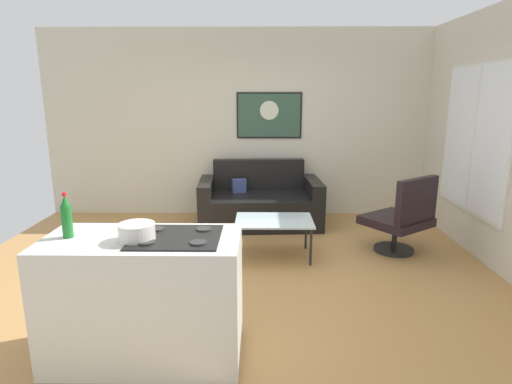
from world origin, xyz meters
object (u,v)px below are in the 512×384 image
at_px(mixing_bowl, 137,232).
at_px(wall_painting, 269,115).
at_px(armchair, 402,218).
at_px(soda_bottle, 67,217).
at_px(couch, 260,204).
at_px(coffee_table, 274,223).

xyz_separation_m(mixing_bowl, wall_painting, (0.95, 3.78, 0.58)).
bearing_deg(armchair, soda_bottle, -145.75).
height_order(armchair, mixing_bowl, mixing_bowl).
height_order(couch, wall_painting, wall_painting).
xyz_separation_m(armchair, mixing_bowl, (-2.49, -2.10, 0.52)).
bearing_deg(coffee_table, armchair, 4.64).
bearing_deg(armchair, mixing_bowl, -139.90).
bearing_deg(mixing_bowl, wall_painting, 75.88).
bearing_deg(soda_bottle, armchair, 34.25).
xyz_separation_m(couch, armchair, (1.68, -1.14, 0.14)).
distance_m(coffee_table, soda_bottle, 2.49).
bearing_deg(soda_bottle, mixing_bowl, -7.57).
bearing_deg(mixing_bowl, couch, 75.95).
bearing_deg(couch, coffee_table, -82.36).
distance_m(soda_bottle, wall_painting, 4.01).
relative_size(soda_bottle, wall_painting, 0.32).
xyz_separation_m(soda_bottle, mixing_bowl, (0.49, -0.07, -0.08)).
xyz_separation_m(armchair, wall_painting, (-1.54, 1.68, 1.09)).
distance_m(armchair, soda_bottle, 3.66).
xyz_separation_m(coffee_table, mixing_bowl, (-0.98, -1.97, 0.55)).
bearing_deg(wall_painting, soda_bottle, -111.25).
distance_m(coffee_table, mixing_bowl, 2.27).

